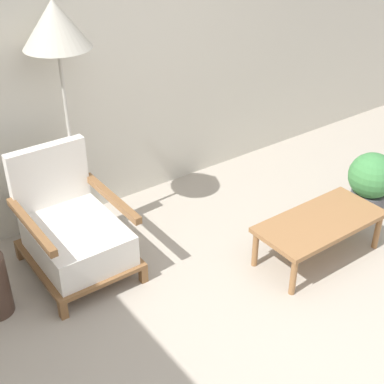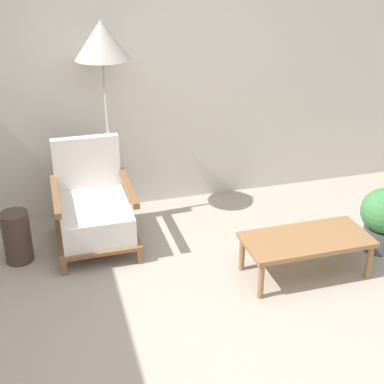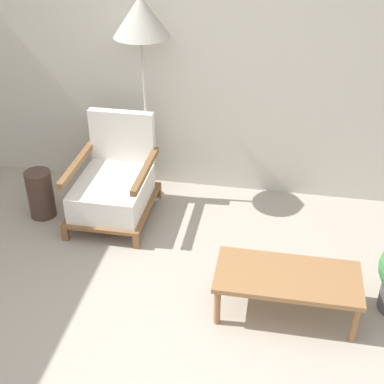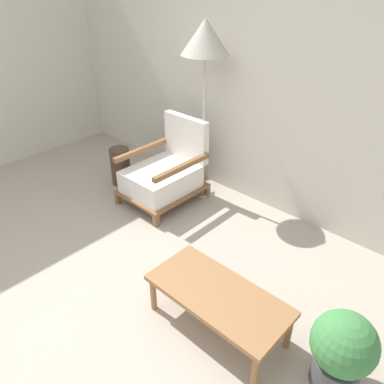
{
  "view_description": "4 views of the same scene",
  "coord_description": "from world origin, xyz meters",
  "px_view_note": "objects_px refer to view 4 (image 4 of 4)",
  "views": [
    {
      "loc": [
        -1.8,
        -1.4,
        2.45
      ],
      "look_at": [
        0.05,
        1.15,
        0.55
      ],
      "focal_mm": 50.0,
      "sensor_mm": 36.0,
      "label": 1
    },
    {
      "loc": [
        -1.0,
        -2.48,
        2.35
      ],
      "look_at": [
        0.05,
        1.15,
        0.55
      ],
      "focal_mm": 50.0,
      "sensor_mm": 36.0,
      "label": 2
    },
    {
      "loc": [
        0.64,
        -2.15,
        2.64
      ],
      "look_at": [
        0.05,
        1.15,
        0.55
      ],
      "focal_mm": 50.0,
      "sensor_mm": 36.0,
      "label": 3
    },
    {
      "loc": [
        1.86,
        -0.79,
        2.15
      ],
      "look_at": [
        0.05,
        1.15,
        0.55
      ],
      "focal_mm": 35.0,
      "sensor_mm": 36.0,
      "label": 4
    }
  ],
  "objects_px": {
    "floor_lamp": "(205,42)",
    "potted_plant": "(342,350)",
    "armchair": "(165,173)",
    "vase": "(120,166)",
    "coffee_table": "(218,297)"
  },
  "relations": [
    {
      "from": "coffee_table",
      "to": "vase",
      "type": "height_order",
      "value": "vase"
    },
    {
      "from": "armchair",
      "to": "potted_plant",
      "type": "height_order",
      "value": "armchair"
    },
    {
      "from": "floor_lamp",
      "to": "potted_plant",
      "type": "distance_m",
      "value": 2.66
    },
    {
      "from": "armchair",
      "to": "coffee_table",
      "type": "bearing_deg",
      "value": -32.03
    },
    {
      "from": "floor_lamp",
      "to": "vase",
      "type": "xyz_separation_m",
      "value": [
        -0.83,
        -0.47,
        -1.36
      ]
    },
    {
      "from": "coffee_table",
      "to": "vase",
      "type": "bearing_deg",
      "value": 158.9
    },
    {
      "from": "armchair",
      "to": "coffee_table",
      "type": "height_order",
      "value": "armchair"
    },
    {
      "from": "floor_lamp",
      "to": "coffee_table",
      "type": "bearing_deg",
      "value": -45.33
    },
    {
      "from": "potted_plant",
      "to": "floor_lamp",
      "type": "bearing_deg",
      "value": 151.24
    },
    {
      "from": "armchair",
      "to": "potted_plant",
      "type": "distance_m",
      "value": 2.38
    },
    {
      "from": "potted_plant",
      "to": "armchair",
      "type": "bearing_deg",
      "value": 161.32
    },
    {
      "from": "floor_lamp",
      "to": "coffee_table",
      "type": "relative_size",
      "value": 1.85
    },
    {
      "from": "armchair",
      "to": "vase",
      "type": "xyz_separation_m",
      "value": [
        -0.62,
        -0.11,
        -0.1
      ]
    },
    {
      "from": "vase",
      "to": "potted_plant",
      "type": "distance_m",
      "value": 2.95
    },
    {
      "from": "coffee_table",
      "to": "potted_plant",
      "type": "distance_m",
      "value": 0.79
    }
  ]
}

